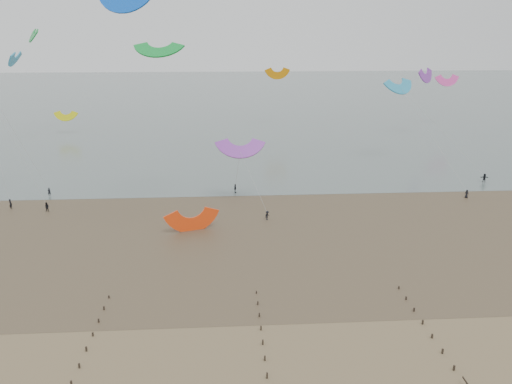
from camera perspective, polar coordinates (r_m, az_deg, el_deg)
ground at (r=52.85m, az=-3.64°, el=-18.08°), size 500.00×500.00×0.00m
sea_and_shore at (r=83.26m, az=-6.51°, el=-3.98°), size 500.00×665.00×0.03m
kitesurfer_lead at (r=100.93m, az=-26.25°, el=-1.24°), size 0.82×0.78×1.88m
kitesurfers at (r=99.45m, az=10.56°, el=0.07°), size 101.48×20.24×1.89m
grounded_kite at (r=81.97m, az=-7.26°, el=-4.38°), size 8.94×7.86×4.14m
kites_airborne at (r=132.27m, az=-8.30°, el=14.06°), size 232.40×112.30×44.86m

